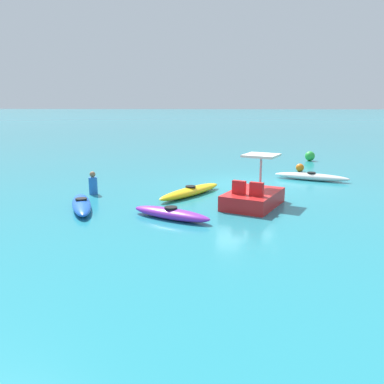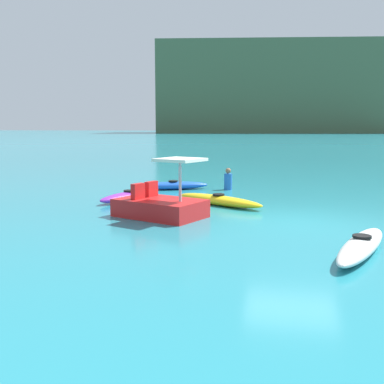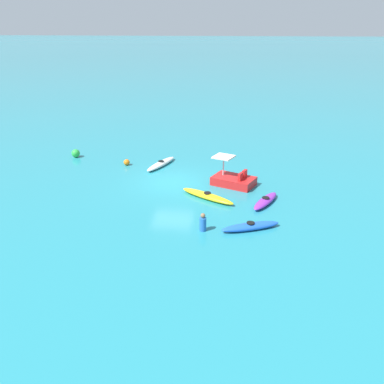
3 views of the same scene
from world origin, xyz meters
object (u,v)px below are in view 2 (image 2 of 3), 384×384
object	(u,v)px
kayak_purple	(129,196)
person_near_shore	(228,180)
pedal_boat_red	(161,205)
kayak_yellow	(219,200)
kayak_white	(361,245)
kayak_blue	(173,186)

from	to	relation	value
kayak_purple	person_near_shore	xyz separation A→B (m)	(3.02, 3.44, 0.22)
pedal_boat_red	kayak_yellow	bearing A→B (deg)	59.13
kayak_white	kayak_yellow	xyz separation A→B (m)	(-3.57, 5.15, -0.00)
kayak_purple	person_near_shore	world-z (taller)	person_near_shore
kayak_white	kayak_blue	world-z (taller)	same
kayak_purple	kayak_blue	bearing A→B (deg)	74.97
pedal_boat_red	kayak_purple	bearing A→B (deg)	124.97
kayak_blue	kayak_yellow	size ratio (longest dim) A/B	0.89
kayak_white	kayak_purple	size ratio (longest dim) A/B	1.24
kayak_purple	kayak_yellow	distance (m)	3.14
kayak_purple	pedal_boat_red	distance (m)	3.11
kayak_white	kayak_purple	xyz separation A→B (m)	(-6.70, 5.43, 0.00)
kayak_purple	kayak_yellow	size ratio (longest dim) A/B	0.83
kayak_white	person_near_shore	bearing A→B (deg)	112.53
kayak_blue	person_near_shore	world-z (taller)	person_near_shore
kayak_blue	person_near_shore	size ratio (longest dim) A/B	3.26
kayak_blue	pedal_boat_red	bearing A→B (deg)	-80.38
kayak_white	kayak_yellow	distance (m)	6.26
kayak_white	pedal_boat_red	world-z (taller)	pedal_boat_red
kayak_white	pedal_boat_red	xyz separation A→B (m)	(-4.92, 2.89, 0.17)
kayak_purple	kayak_white	bearing A→B (deg)	-39.06
kayak_purple	pedal_boat_red	xyz separation A→B (m)	(1.78, -2.54, 0.17)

